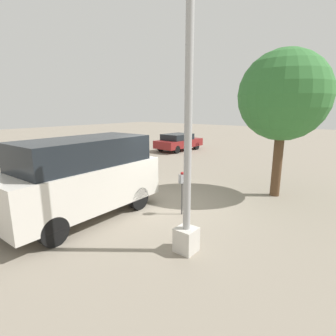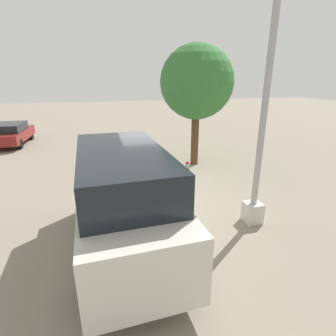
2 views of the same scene
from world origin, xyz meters
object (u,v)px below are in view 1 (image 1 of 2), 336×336
at_px(parking_meter_near, 182,183).
at_px(parked_van, 83,176).
at_px(street_tree, 284,96).
at_px(lamp_post, 187,177).
at_px(car_distant, 179,142).

height_order(parking_meter_near, parked_van, parked_van).
relative_size(parked_van, street_tree, 0.92).
bearing_deg(street_tree, parking_meter_near, -24.27).
relative_size(lamp_post, car_distant, 1.36).
height_order(parked_van, street_tree, street_tree).
bearing_deg(lamp_post, parked_van, -85.13).
xyz_separation_m(lamp_post, parked_van, (0.29, -3.40, -0.48)).
distance_m(lamp_post, parked_van, 3.45).
xyz_separation_m(parking_meter_near, street_tree, (-3.58, 1.61, 2.55)).
height_order(lamp_post, street_tree, lamp_post).
bearing_deg(car_distant, street_tree, -122.31).
relative_size(car_distant, street_tree, 0.78).
relative_size(parking_meter_near, street_tree, 0.26).
distance_m(car_distant, street_tree, 11.35).
distance_m(parking_meter_near, street_tree, 4.68).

